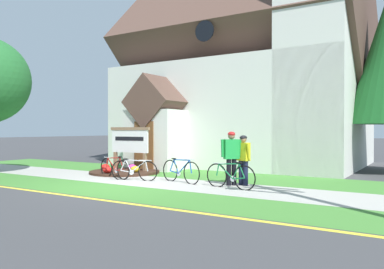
{
  "coord_description": "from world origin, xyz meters",
  "views": [
    {
      "loc": [
        8.23,
        -8.87,
        1.77
      ],
      "look_at": [
        0.27,
        3.94,
        1.56
      ],
      "focal_mm": 36.22,
      "sensor_mm": 36.0,
      "label": 1
    }
  ],
  "objects_px": {
    "church_sign": "(130,142)",
    "bicycle_blue": "(134,170)",
    "cyclist_in_yellow_jersey": "(231,154)",
    "bicycle_white": "(180,171)",
    "bicycle_green": "(115,168)",
    "cyclist_in_red_jersey": "(243,157)",
    "bicycle_yellow": "(230,176)"
  },
  "relations": [
    {
      "from": "bicycle_white",
      "to": "bicycle_green",
      "type": "distance_m",
      "value": 2.67
    },
    {
      "from": "church_sign",
      "to": "cyclist_in_yellow_jersey",
      "type": "relative_size",
      "value": 1.13
    },
    {
      "from": "church_sign",
      "to": "bicycle_blue",
      "type": "height_order",
      "value": "church_sign"
    },
    {
      "from": "bicycle_white",
      "to": "cyclist_in_red_jersey",
      "type": "distance_m",
      "value": 2.15
    },
    {
      "from": "church_sign",
      "to": "bicycle_green",
      "type": "relative_size",
      "value": 1.11
    },
    {
      "from": "church_sign",
      "to": "bicycle_green",
      "type": "distance_m",
      "value": 2.05
    },
    {
      "from": "bicycle_green",
      "to": "bicycle_yellow",
      "type": "bearing_deg",
      "value": 0.04
    },
    {
      "from": "cyclist_in_yellow_jersey",
      "to": "bicycle_green",
      "type": "bearing_deg",
      "value": -172.6
    },
    {
      "from": "bicycle_yellow",
      "to": "bicycle_white",
      "type": "xyz_separation_m",
      "value": [
        -1.96,
        0.27,
        0.0
      ]
    },
    {
      "from": "church_sign",
      "to": "cyclist_in_yellow_jersey",
      "type": "xyz_separation_m",
      "value": [
        5.14,
        -1.13,
        -0.25
      ]
    },
    {
      "from": "cyclist_in_red_jersey",
      "to": "bicycle_white",
      "type": "bearing_deg",
      "value": -165.2
    },
    {
      "from": "bicycle_yellow",
      "to": "bicycle_green",
      "type": "bearing_deg",
      "value": -179.96
    },
    {
      "from": "church_sign",
      "to": "bicycle_blue",
      "type": "bearing_deg",
      "value": -45.88
    },
    {
      "from": "bicycle_green",
      "to": "bicycle_blue",
      "type": "bearing_deg",
      "value": -7.0
    },
    {
      "from": "bicycle_yellow",
      "to": "bicycle_blue",
      "type": "bearing_deg",
      "value": -178.0
    },
    {
      "from": "cyclist_in_red_jersey",
      "to": "cyclist_in_yellow_jersey",
      "type": "relative_size",
      "value": 0.93
    },
    {
      "from": "bicycle_blue",
      "to": "bicycle_white",
      "type": "xyz_separation_m",
      "value": [
        1.66,
        0.4,
        0.02
      ]
    },
    {
      "from": "bicycle_blue",
      "to": "bicycle_green",
      "type": "bearing_deg",
      "value": 173.0
    },
    {
      "from": "bicycle_blue",
      "to": "bicycle_green",
      "type": "relative_size",
      "value": 0.96
    },
    {
      "from": "church_sign",
      "to": "bicycle_white",
      "type": "bearing_deg",
      "value": -22.54
    },
    {
      "from": "bicycle_green",
      "to": "cyclist_in_red_jersey",
      "type": "height_order",
      "value": "cyclist_in_red_jersey"
    },
    {
      "from": "cyclist_in_red_jersey",
      "to": "bicycle_blue",
      "type": "bearing_deg",
      "value": -165.79
    },
    {
      "from": "bicycle_white",
      "to": "cyclist_in_yellow_jersey",
      "type": "relative_size",
      "value": 1.03
    },
    {
      "from": "church_sign",
      "to": "cyclist_in_red_jersey",
      "type": "height_order",
      "value": "church_sign"
    },
    {
      "from": "bicycle_white",
      "to": "bicycle_green",
      "type": "bearing_deg",
      "value": -174.1
    },
    {
      "from": "bicycle_green",
      "to": "cyclist_in_yellow_jersey",
      "type": "xyz_separation_m",
      "value": [
        4.38,
        0.57,
        0.62
      ]
    },
    {
      "from": "church_sign",
      "to": "bicycle_blue",
      "type": "distance_m",
      "value": 2.68
    },
    {
      "from": "bicycle_green",
      "to": "cyclist_in_yellow_jersey",
      "type": "height_order",
      "value": "cyclist_in_yellow_jersey"
    },
    {
      "from": "bicycle_blue",
      "to": "cyclist_in_yellow_jersey",
      "type": "height_order",
      "value": "cyclist_in_yellow_jersey"
    },
    {
      "from": "church_sign",
      "to": "cyclist_in_yellow_jersey",
      "type": "height_order",
      "value": "church_sign"
    },
    {
      "from": "bicycle_yellow",
      "to": "cyclist_in_yellow_jersey",
      "type": "bearing_deg",
      "value": 113.3
    },
    {
      "from": "bicycle_green",
      "to": "cyclist_in_red_jersey",
      "type": "bearing_deg",
      "value": 9.8
    }
  ]
}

